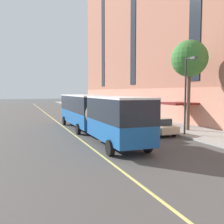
{
  "coord_description": "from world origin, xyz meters",
  "views": [
    {
      "loc": [
        -7.0,
        -16.45,
        3.94
      ],
      "look_at": [
        2.31,
        9.29,
        1.8
      ],
      "focal_mm": 42.0,
      "sensor_mm": 36.0,
      "label": 1
    }
  ],
  "objects": [
    {
      "name": "parked_car_champagne_1",
      "position": [
        5.0,
        4.52,
        0.78
      ],
      "size": [
        2.07,
        4.61,
        1.56
      ],
      "color": "#BCAD89",
      "rests_on": "ground"
    },
    {
      "name": "lane_centerline",
      "position": [
        -2.21,
        3.0,
        0.0
      ],
      "size": [
        0.16,
        140.0,
        0.01
      ],
      "primitive_type": "cube",
      "color": "#E0D66B",
      "rests_on": "ground"
    },
    {
      "name": "street_tree_mid_block",
      "position": [
        8.8,
        5.15,
        7.08
      ],
      "size": [
        3.55,
        3.55,
        8.76
      ],
      "color": "brown",
      "rests_on": "sidewalk"
    },
    {
      "name": "ground_plane",
      "position": [
        0.0,
        0.0,
        0.0
      ],
      "size": [
        260.0,
        260.0,
        0.0
      ],
      "primitive_type": "plane",
      "color": "#4C4947"
    },
    {
      "name": "parked_car_red_2",
      "position": [
        5.2,
        18.57,
        0.78
      ],
      "size": [
        2.08,
        4.77,
        1.56
      ],
      "color": "#B21E19",
      "rests_on": "ground"
    },
    {
      "name": "sidewalk",
      "position": [
        9.04,
        3.0,
        0.07
      ],
      "size": [
        5.42,
        160.0,
        0.15
      ],
      "primitive_type": "cube",
      "color": "#9E9B93",
      "rests_on": "ground"
    },
    {
      "name": "city_bus",
      "position": [
        -0.51,
        6.57,
        2.08
      ],
      "size": [
        3.01,
        19.37,
        3.59
      ],
      "color": "#19569E",
      "rests_on": "ground"
    },
    {
      "name": "street_lamp",
      "position": [
        6.93,
        2.82,
        4.29
      ],
      "size": [
        0.36,
        1.48,
        6.73
      ],
      "color": "#2D2D30",
      "rests_on": "sidewalk"
    },
    {
      "name": "parked_car_green_0",
      "position": [
        5.17,
        29.48,
        0.78
      ],
      "size": [
        2.05,
        4.72,
        1.56
      ],
      "color": "#23603D",
      "rests_on": "ground"
    }
  ]
}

